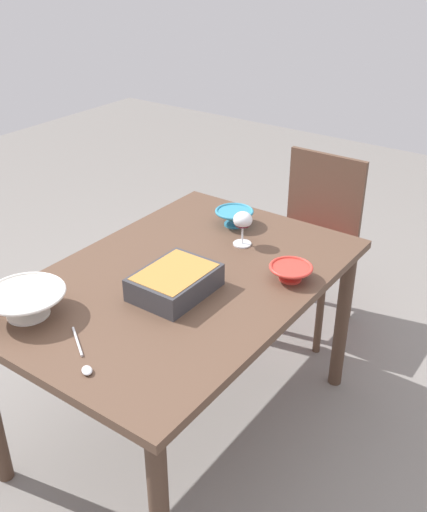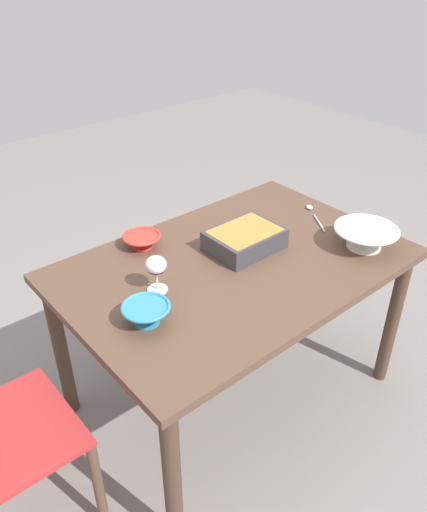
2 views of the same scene
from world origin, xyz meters
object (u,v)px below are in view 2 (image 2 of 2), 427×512
(casserole_dish, at_px, (245,239))
(mixing_bowl, at_px, (365,236))
(small_bowl, at_px, (142,240))
(serving_spoon, at_px, (313,212))
(serving_bowl, at_px, (146,313))
(dining_table, at_px, (234,280))
(wine_glass, at_px, (156,267))

(casserole_dish, bearing_deg, mixing_bowl, 141.38)
(small_bowl, height_order, serving_spoon, small_bowl)
(small_bowl, relative_size, serving_spoon, 0.72)
(mixing_bowl, bearing_deg, casserole_dish, -38.62)
(casserole_dish, height_order, serving_spoon, casserole_dish)
(mixing_bowl, xyz_separation_m, small_bowl, (0.69, -0.59, -0.02))
(serving_bowl, xyz_separation_m, serving_spoon, (-1.02, -0.15, -0.03))
(dining_table, relative_size, mixing_bowl, 5.14)
(serving_bowl, bearing_deg, mixing_bowl, 169.69)
(mixing_bowl, height_order, small_bowl, mixing_bowl)
(wine_glass, bearing_deg, serving_spoon, -178.20)
(casserole_dish, bearing_deg, serving_bowl, 13.29)
(casserole_dish, xyz_separation_m, small_bowl, (0.31, -0.28, -0.01))
(casserole_dish, relative_size, mixing_bowl, 1.11)
(dining_table, distance_m, wine_glass, 0.39)
(casserole_dish, relative_size, small_bowl, 1.83)
(casserole_dish, distance_m, small_bowl, 0.42)
(dining_table, xyz_separation_m, serving_spoon, (-0.55, -0.07, 0.09))
(small_bowl, distance_m, serving_bowl, 0.49)
(wine_glass, distance_m, small_bowl, 0.32)
(wine_glass, relative_size, casserole_dish, 0.49)
(dining_table, relative_size, casserole_dish, 4.65)
(dining_table, height_order, wine_glass, wine_glass)
(dining_table, relative_size, small_bowl, 8.51)
(dining_table, relative_size, serving_spoon, 6.13)
(wine_glass, bearing_deg, serving_bowl, 44.04)
(dining_table, height_order, small_bowl, small_bowl)
(dining_table, height_order, mixing_bowl, mixing_bowl)
(serving_bowl, bearing_deg, dining_table, -169.75)
(dining_table, bearing_deg, wine_glass, -6.86)
(wine_glass, height_order, mixing_bowl, wine_glass)
(casserole_dish, height_order, serving_bowl, casserole_dish)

